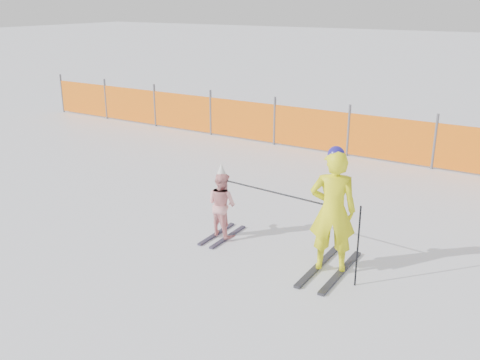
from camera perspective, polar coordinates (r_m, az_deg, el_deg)
name	(u,v)px	position (r m, az deg, el deg)	size (l,w,h in m)	color
ground	(223,252)	(8.13, -1.87, -7.66)	(120.00, 120.00, 0.00)	white
adult	(333,211)	(7.33, 9.86, -3.27)	(0.74, 1.39, 1.81)	black
child	(222,204)	(8.41, -1.95, -2.54)	(0.58, 0.96, 1.23)	black
ski_poles	(305,213)	(7.48, 6.99, -3.49)	(2.24, 0.37, 1.13)	black
safety_fence	(280,124)	(13.80, 4.31, 5.94)	(16.39, 0.06, 1.25)	#595960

